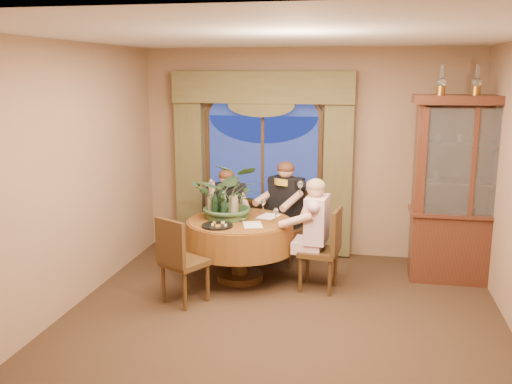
% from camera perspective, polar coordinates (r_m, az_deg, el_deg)
% --- Properties ---
extents(floor, '(5.00, 5.00, 0.00)m').
position_cam_1_polar(floor, '(5.80, 2.23, -13.44)').
color(floor, black).
rests_on(floor, ground).
extents(wall_back, '(4.50, 0.00, 4.50)m').
position_cam_1_polar(wall_back, '(7.80, 5.13, 3.90)').
color(wall_back, '#86674D').
rests_on(wall_back, ground).
extents(ceiling, '(5.00, 5.00, 0.00)m').
position_cam_1_polar(ceiling, '(5.25, 2.49, 15.37)').
color(ceiling, white).
rests_on(ceiling, wall_back).
extents(window, '(1.62, 0.10, 1.32)m').
position_cam_1_polar(window, '(7.82, 0.69, 3.24)').
color(window, navy).
rests_on(window, wall_back).
extents(arched_transom, '(1.60, 0.06, 0.44)m').
position_cam_1_polar(arched_transom, '(7.74, 0.70, 8.95)').
color(arched_transom, navy).
rests_on(arched_transom, wall_back).
extents(drapery_left, '(0.38, 0.14, 2.32)m').
position_cam_1_polar(drapery_left, '(8.04, -6.63, 2.53)').
color(drapery_left, '#4E4725').
rests_on(drapery_left, floor).
extents(drapery_right, '(0.38, 0.14, 2.32)m').
position_cam_1_polar(drapery_right, '(7.68, 8.20, 2.04)').
color(drapery_right, '#4E4725').
rests_on(drapery_right, floor).
extents(swag_valance, '(2.45, 0.16, 0.42)m').
position_cam_1_polar(swag_valance, '(7.66, 0.60, 10.42)').
color(swag_valance, '#4E4725').
rests_on(swag_valance, wall_back).
extents(dining_table, '(1.57, 1.57, 0.75)m').
position_cam_1_polar(dining_table, '(6.92, -1.63, -5.82)').
color(dining_table, maroon).
rests_on(dining_table, floor).
extents(china_cabinet, '(1.38, 0.54, 2.22)m').
position_cam_1_polar(china_cabinet, '(7.17, 20.46, 0.14)').
color(china_cabinet, '#391A11').
rests_on(china_cabinet, floor).
extents(oil_lamp_left, '(0.11, 0.11, 0.34)m').
position_cam_1_polar(oil_lamp_left, '(6.98, 18.06, 10.63)').
color(oil_lamp_left, '#A5722D').
rests_on(oil_lamp_left, china_cabinet).
extents(oil_lamp_center, '(0.11, 0.11, 0.34)m').
position_cam_1_polar(oil_lamp_center, '(7.03, 21.23, 10.41)').
color(oil_lamp_center, '#A5722D').
rests_on(oil_lamp_center, china_cabinet).
extents(chair_right, '(0.47, 0.47, 0.96)m').
position_cam_1_polar(chair_right, '(6.63, 6.29, -5.74)').
color(chair_right, black).
rests_on(chair_right, floor).
extents(chair_back_right, '(0.58, 0.58, 0.96)m').
position_cam_1_polar(chair_back_right, '(7.52, 3.29, -3.54)').
color(chair_back_right, black).
rests_on(chair_back_right, floor).
extents(chair_back, '(0.53, 0.53, 0.96)m').
position_cam_1_polar(chair_back, '(7.81, -2.39, -2.94)').
color(chair_back, black).
rests_on(chair_back, floor).
extents(chair_front_left, '(0.57, 0.57, 0.96)m').
position_cam_1_polar(chair_front_left, '(6.28, -7.13, -6.78)').
color(chair_front_left, black).
rests_on(chair_front_left, floor).
extents(person_pink, '(0.47, 0.50, 1.30)m').
position_cam_1_polar(person_pink, '(6.62, 6.06, -4.20)').
color(person_pink, beige).
rests_on(person_pink, floor).
extents(person_back, '(0.56, 0.54, 1.22)m').
position_cam_1_polar(person_back, '(7.69, -2.96, -2.17)').
color(person_back, black).
rests_on(person_back, floor).
extents(person_scarf, '(0.64, 0.62, 1.35)m').
position_cam_1_polar(person_scarf, '(7.53, 3.04, -1.96)').
color(person_scarf, black).
rests_on(person_scarf, floor).
extents(stoneware_vase, '(0.14, 0.14, 0.27)m').
position_cam_1_polar(stoneware_vase, '(6.91, -2.25, -1.47)').
color(stoneware_vase, '#9A8465').
rests_on(stoneware_vase, dining_table).
extents(centerpiece_plant, '(0.88, 0.98, 0.77)m').
position_cam_1_polar(centerpiece_plant, '(6.81, -2.58, 2.19)').
color(centerpiece_plant, '#34532F').
rests_on(centerpiece_plant, dining_table).
extents(olive_bowl, '(0.15, 0.15, 0.05)m').
position_cam_1_polar(olive_bowl, '(6.77, -1.57, -2.71)').
color(olive_bowl, '#45522D').
rests_on(olive_bowl, dining_table).
extents(cheese_platter, '(0.36, 0.36, 0.02)m').
position_cam_1_polar(cheese_platter, '(6.53, -3.90, -3.38)').
color(cheese_platter, black).
rests_on(cheese_platter, dining_table).
extents(wine_bottle_0, '(0.07, 0.07, 0.33)m').
position_cam_1_polar(wine_bottle_0, '(6.86, -4.14, -1.31)').
color(wine_bottle_0, black).
rests_on(wine_bottle_0, dining_table).
extents(wine_bottle_1, '(0.07, 0.07, 0.33)m').
position_cam_1_polar(wine_bottle_1, '(6.97, -4.60, -1.11)').
color(wine_bottle_1, tan).
rests_on(wine_bottle_1, dining_table).
extents(wine_bottle_2, '(0.07, 0.07, 0.33)m').
position_cam_1_polar(wine_bottle_2, '(6.85, -3.26, -1.32)').
color(wine_bottle_2, tan).
rests_on(wine_bottle_2, dining_table).
extents(wine_bottle_3, '(0.07, 0.07, 0.33)m').
position_cam_1_polar(wine_bottle_3, '(6.76, -3.26, -1.50)').
color(wine_bottle_3, black).
rests_on(wine_bottle_3, dining_table).
extents(wine_bottle_4, '(0.07, 0.07, 0.33)m').
position_cam_1_polar(wine_bottle_4, '(7.01, -3.54, -1.03)').
color(wine_bottle_4, black).
rests_on(wine_bottle_4, dining_table).
extents(tasting_paper_0, '(0.29, 0.35, 0.00)m').
position_cam_1_polar(tasting_paper_0, '(6.59, -0.34, -3.29)').
color(tasting_paper_0, white).
rests_on(tasting_paper_0, dining_table).
extents(tasting_paper_1, '(0.29, 0.35, 0.00)m').
position_cam_1_polar(tasting_paper_1, '(6.97, 1.26, -2.44)').
color(tasting_paper_1, white).
rests_on(tasting_paper_1, dining_table).
extents(wine_glass_person_pink, '(0.07, 0.07, 0.18)m').
position_cam_1_polar(wine_glass_person_pink, '(6.67, 1.99, -2.34)').
color(wine_glass_person_pink, silver).
rests_on(wine_glass_person_pink, dining_table).
extents(wine_glass_person_back, '(0.07, 0.07, 0.18)m').
position_cam_1_polar(wine_glass_person_back, '(7.21, -2.36, -1.24)').
color(wine_glass_person_back, silver).
rests_on(wine_glass_person_back, dining_table).
extents(wine_glass_person_scarf, '(0.07, 0.07, 0.18)m').
position_cam_1_polar(wine_glass_person_scarf, '(7.12, 0.72, -1.41)').
color(wine_glass_person_scarf, silver).
rests_on(wine_glass_person_scarf, dining_table).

